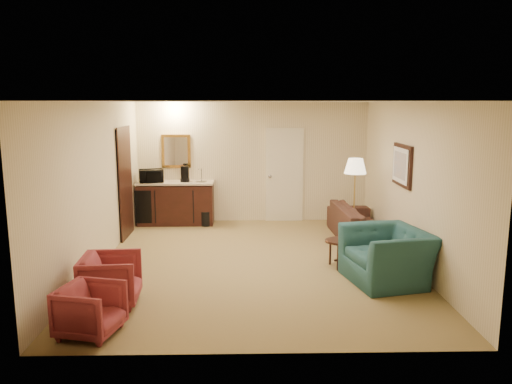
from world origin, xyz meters
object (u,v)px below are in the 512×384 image
rose_chair_near (111,277)px  rose_chair_far (90,308)px  wetbar_cabinet (176,203)px  teal_armchair (387,247)px  coffee_table (348,253)px  floor_lamp (354,199)px  coffee_maker (185,174)px  sofa (362,218)px  microwave (151,174)px  waste_bin (206,218)px

rose_chair_near → rose_chair_far: rose_chair_near is taller
wetbar_cabinet → rose_chair_far: 5.25m
teal_armchair → coffee_table: (-0.42, 0.71, -0.31)m
wetbar_cabinet → teal_armchair: bearing=-45.6°
floor_lamp → teal_armchair: bearing=-90.2°
rose_chair_far → floor_lamp: floor_lamp is taller
coffee_table → teal_armchair: bearing=-59.5°
coffee_table → floor_lamp: bearing=75.2°
wetbar_cabinet → rose_chair_near: wetbar_cabinet is taller
teal_armchair → coffee_maker: (-3.34, 3.62, 0.56)m
teal_armchair → floor_lamp: floor_lamp is taller
sofa → teal_armchair: (-0.14, -2.20, 0.09)m
rose_chair_far → coffee_table: size_ratio=0.85×
rose_chair_near → coffee_table: bearing=-70.5°
rose_chair_near → rose_chair_far: (0.00, -0.87, -0.04)m
rose_chair_near → microwave: size_ratio=1.48×
rose_chair_far → teal_armchair: bearing=-53.4°
microwave → rose_chair_near: bearing=-102.2°
rose_chair_near → waste_bin: bearing=-15.9°
teal_armchair → floor_lamp: bearing=167.0°
rose_chair_far → coffee_table: bearing=-42.0°
teal_armchair → microwave: 5.42m
microwave → coffee_table: bearing=-53.6°
microwave → waste_bin: bearing=-21.5°
waste_bin → wetbar_cabinet: bearing=164.3°
rose_chair_near → coffee_maker: 4.45m
waste_bin → coffee_table: bearing=-47.7°
sofa → coffee_maker: bearing=65.4°
coffee_table → sofa: bearing=69.7°
sofa → waste_bin: size_ratio=7.06×
waste_bin → microwave: microwave is taller
sofa → teal_armchair: size_ratio=1.85×
wetbar_cabinet → coffee_table: (3.13, -2.91, -0.24)m
sofa → wetbar_cabinet: bearing=66.6°
rose_chair_far → sofa: bearing=-32.3°
rose_chair_near → floor_lamp: floor_lamp is taller
floor_lamp → wetbar_cabinet: bearing=159.6°
teal_armchair → waste_bin: (-2.90, 3.44, -0.37)m
rose_chair_far → coffee_maker: (0.46, 5.24, 0.77)m
teal_armchair → coffee_maker: coffee_maker is taller
coffee_maker → waste_bin: bearing=-42.4°
coffee_table → floor_lamp: 1.74m
floor_lamp → rose_chair_far: bearing=-134.2°
waste_bin → microwave: 1.48m
rose_chair_far → microwave: 5.24m
sofa → coffee_maker: size_ratio=6.62×
coffee_table → waste_bin: bearing=132.3°
wetbar_cabinet → rose_chair_far: (-0.25, -5.24, -0.14)m
teal_armchair → rose_chair_near: size_ratio=1.64×
teal_armchair → microwave: bearing=-144.1°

